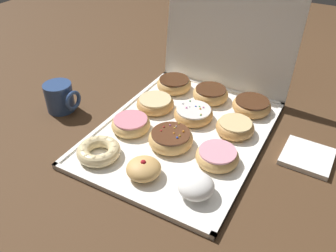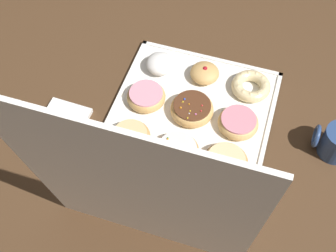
{
  "view_description": "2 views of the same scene",
  "coord_description": "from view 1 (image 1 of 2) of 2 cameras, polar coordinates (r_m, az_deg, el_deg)",
  "views": [
    {
      "loc": [
        0.35,
        -0.7,
        0.6
      ],
      "look_at": [
        -0.03,
        -0.02,
        0.03
      ],
      "focal_mm": 36.72,
      "sensor_mm": 36.0,
      "label": 1
    },
    {
      "loc": [
        -0.15,
        0.63,
        1.03
      ],
      "look_at": [
        0.05,
        0.0,
        0.03
      ],
      "focal_mm": 47.46,
      "sensor_mm": 36.0,
      "label": 2
    }
  ],
  "objects": [
    {
      "name": "powdered_filled_donut_2",
      "position": [
        0.79,
        4.65,
        -9.89
      ],
      "size": [
        0.08,
        0.08,
        0.05
      ],
      "color": "white",
      "rests_on": "donut_box"
    },
    {
      "name": "coffee_mug",
      "position": [
        1.12,
        -17.47,
        4.65
      ],
      "size": [
        0.11,
        0.09,
        0.09
      ],
      "color": "navy",
      "rests_on": "ground"
    },
    {
      "name": "cruller_donut_0",
      "position": [
        0.9,
        -11.43,
        -4.06
      ],
      "size": [
        0.11,
        0.11,
        0.03
      ],
      "color": "beige",
      "rests_on": "donut_box"
    },
    {
      "name": "jelly_filled_donut_1",
      "position": [
        0.83,
        -4.12,
        -7.05
      ],
      "size": [
        0.08,
        0.08,
        0.05
      ],
      "color": "tan",
      "rests_on": "donut_box"
    },
    {
      "name": "pink_frosted_donut_3",
      "position": [
        0.98,
        -6.18,
        0.34
      ],
      "size": [
        0.11,
        0.11,
        0.04
      ],
      "color": "#E5B770",
      "rests_on": "donut_box"
    },
    {
      "name": "ground_plane",
      "position": [
        0.99,
        2.34,
        -1.36
      ],
      "size": [
        3.0,
        3.0,
        0.0
      ],
      "primitive_type": "plane",
      "color": "#4C331E"
    },
    {
      "name": "chocolate_frosted_donut_9",
      "position": [
        1.17,
        1.02,
        7.02
      ],
      "size": [
        0.12,
        0.12,
        0.04
      ],
      "color": "tan",
      "rests_on": "donut_box"
    },
    {
      "name": "sprinkle_donut_7",
      "position": [
        1.02,
        4.39,
        2.03
      ],
      "size": [
        0.12,
        0.12,
        0.04
      ],
      "color": "tan",
      "rests_on": "donut_box"
    },
    {
      "name": "glazed_ring_donut_6",
      "position": [
        1.07,
        -2.13,
        3.79
      ],
      "size": [
        0.12,
        0.12,
        0.04
      ],
      "color": "tan",
      "rests_on": "donut_box"
    },
    {
      "name": "donut_box",
      "position": [
        0.98,
        2.35,
        -1.12
      ],
      "size": [
        0.44,
        0.57,
        0.01
      ],
      "color": "white",
      "rests_on": "ground"
    },
    {
      "name": "box_lid_open",
      "position": [
        1.13,
        10.87,
        19.58
      ],
      "size": [
        0.44,
        0.09,
        0.58
      ],
      "primitive_type": "cube",
      "rotation": [
        1.43,
        0.0,
        0.0
      ],
      "color": "white",
      "rests_on": "ground"
    },
    {
      "name": "chocolate_frosted_donut_10",
      "position": [
        1.12,
        7.01,
        5.36
      ],
      "size": [
        0.11,
        0.11,
        0.04
      ],
      "color": "tan",
      "rests_on": "donut_box"
    },
    {
      "name": "napkin_stack",
      "position": [
        0.97,
        22.11,
        -4.73
      ],
      "size": [
        0.13,
        0.13,
        0.01
      ],
      "primitive_type": "cube",
      "rotation": [
        0.0,
        0.0,
        -0.03
      ],
      "color": "white",
      "rests_on": "ground"
    },
    {
      "name": "pink_frosted_donut_5",
      "position": [
        0.88,
        8.17,
        -4.95
      ],
      "size": [
        0.11,
        0.11,
        0.04
      ],
      "color": "tan",
      "rests_on": "donut_box"
    },
    {
      "name": "sprinkle_donut_4",
      "position": [
        0.92,
        0.21,
        -1.99
      ],
      "size": [
        0.12,
        0.12,
        0.04
      ],
      "color": "tan",
      "rests_on": "donut_box"
    },
    {
      "name": "chocolate_frosted_donut_11",
      "position": [
        1.09,
        13.72,
        3.36
      ],
      "size": [
        0.12,
        0.12,
        0.04
      ],
      "color": "tan",
      "rests_on": "donut_box"
    },
    {
      "name": "glazed_ring_donut_8",
      "position": [
        0.98,
        11.07,
        -0.15
      ],
      "size": [
        0.11,
        0.11,
        0.04
      ],
      "color": "tan",
      "rests_on": "donut_box"
    }
  ]
}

